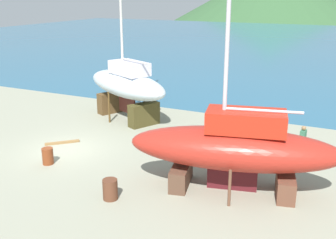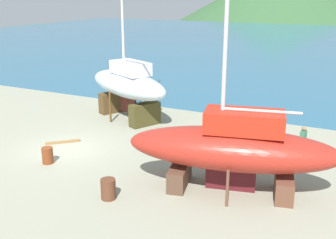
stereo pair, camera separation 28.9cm
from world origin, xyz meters
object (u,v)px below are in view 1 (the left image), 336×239
worker (302,141)px  barrel_tipped_right (48,156)px  sailboat_mid_port (127,85)px  barrel_blue_faded (110,189)px  sailboat_far_slipway (234,147)px

worker → barrel_tipped_right: bearing=35.7°
sailboat_mid_port → barrel_tipped_right: size_ratio=17.56×
barrel_tipped_right → worker: bearing=29.7°
barrel_tipped_right → barrel_blue_faded: bearing=-19.6°
barrel_tipped_right → barrel_blue_faded: (4.63, -1.65, 0.02)m
sailboat_mid_port → barrel_tipped_right: sailboat_mid_port is taller
worker → sailboat_far_slipway: bearing=73.7°
sailboat_far_slipway → sailboat_mid_port: bearing=-49.6°
barrel_tipped_right → sailboat_mid_port: bearing=92.7°
sailboat_mid_port → barrel_tipped_right: bearing=118.1°
worker → barrel_tipped_right: (-10.80, -6.15, -0.44)m
barrel_blue_faded → barrel_tipped_right: bearing=160.4°
sailboat_far_slipway → barrel_tipped_right: size_ratio=16.09×
sailboat_mid_port → worker: bearing=-164.0°
sailboat_mid_port → barrel_blue_faded: sailboat_mid_port is taller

